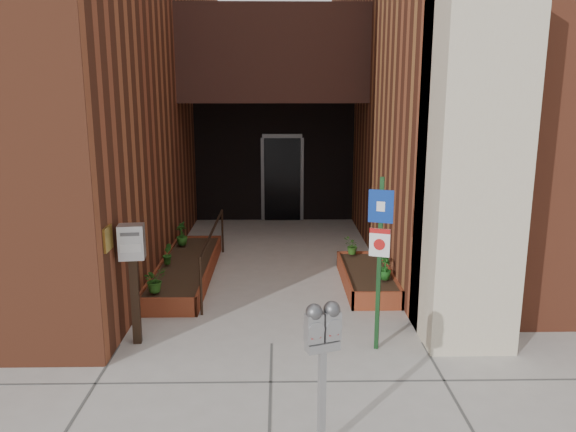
{
  "coord_description": "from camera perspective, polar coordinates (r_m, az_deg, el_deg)",
  "views": [
    {
      "loc": [
        0.1,
        -6.85,
        3.27
      ],
      "look_at": [
        0.25,
        1.8,
        1.32
      ],
      "focal_mm": 35.0,
      "sensor_mm": 36.0,
      "label": 1
    }
  ],
  "objects": [
    {
      "name": "handrail",
      "position": [
        9.9,
        -7.64,
        -2.21
      ],
      "size": [
        0.04,
        3.34,
        0.9
      ],
      "color": "black",
      "rests_on": "ground"
    },
    {
      "name": "shrub_left_c",
      "position": [
        11.18,
        -10.73,
        -1.91
      ],
      "size": [
        0.29,
        0.29,
        0.39
      ],
      "primitive_type": "imported",
      "rotation": [
        0.0,
        0.0,
        3.58
      ],
      "color": "#235A19",
      "rests_on": "planter_left"
    },
    {
      "name": "shrub_right_b",
      "position": [
        9.43,
        9.79,
        -4.82
      ],
      "size": [
        0.25,
        0.25,
        0.33
      ],
      "primitive_type": "imported",
      "rotation": [
        0.0,
        0.0,
        2.46
      ],
      "color": "#19591C",
      "rests_on": "planter_right"
    },
    {
      "name": "planter_left",
      "position": [
        10.19,
        -10.31,
        -5.47
      ],
      "size": [
        0.9,
        3.6,
        0.3
      ],
      "color": "maroon",
      "rests_on": "ground"
    },
    {
      "name": "shrub_right_c",
      "position": [
        10.43,
        6.52,
        -3.04
      ],
      "size": [
        0.4,
        0.4,
        0.32
      ],
      "primitive_type": "imported",
      "rotation": [
        0.0,
        0.0,
        3.93
      ],
      "color": "#2A5919",
      "rests_on": "planter_right"
    },
    {
      "name": "parking_meter",
      "position": [
        5.09,
        3.54,
        -12.24
      ],
      "size": [
        0.34,
        0.22,
        1.46
      ],
      "color": "#949496",
      "rests_on": "ground"
    },
    {
      "name": "sign_post",
      "position": [
        7.06,
        9.3,
        -3.04
      ],
      "size": [
        0.29,
        0.12,
        2.24
      ],
      "color": "#143818",
      "rests_on": "ground"
    },
    {
      "name": "payment_dropbox",
      "position": [
        7.48,
        -15.5,
        -4.2
      ],
      "size": [
        0.34,
        0.28,
        1.61
      ],
      "color": "black",
      "rests_on": "ground"
    },
    {
      "name": "shrub_left_b",
      "position": [
        10.03,
        -12.19,
        -3.79
      ],
      "size": [
        0.22,
        0.22,
        0.35
      ],
      "primitive_type": "imported",
      "rotation": [
        0.0,
        0.0,
        1.73
      ],
      "color": "#215919",
      "rests_on": "planter_left"
    },
    {
      "name": "shrub_right_a",
      "position": [
        9.15,
        9.85,
        -5.28
      ],
      "size": [
        0.28,
        0.28,
        0.36
      ],
      "primitive_type": "imported",
      "rotation": [
        0.0,
        0.0,
        1.0
      ],
      "color": "#1A5819",
      "rests_on": "planter_right"
    },
    {
      "name": "architecture",
      "position": [
        13.85,
        -2.29,
        19.77
      ],
      "size": [
        20.0,
        14.6,
        10.0
      ],
      "color": "brown",
      "rests_on": "ground"
    },
    {
      "name": "shrub_left_a",
      "position": [
        8.71,
        -13.39,
        -6.31
      ],
      "size": [
        0.48,
        0.48,
        0.38
      ],
      "primitive_type": "imported",
      "rotation": [
        0.0,
        0.0,
        0.86
      ],
      "color": "#285E1B",
      "rests_on": "planter_left"
    },
    {
      "name": "planter_right",
      "position": [
        9.7,
        8.01,
        -6.33
      ],
      "size": [
        0.8,
        2.2,
        0.3
      ],
      "color": "maroon",
      "rests_on": "ground"
    },
    {
      "name": "ground",
      "position": [
        7.59,
        -1.69,
        -12.85
      ],
      "size": [
        80.0,
        80.0,
        0.0
      ],
      "primitive_type": "plane",
      "color": "#9E9991",
      "rests_on": "ground"
    },
    {
      "name": "shrub_left_d",
      "position": [
        11.43,
        -10.78,
        -1.56
      ],
      "size": [
        0.29,
        0.29,
        0.4
      ],
      "primitive_type": "imported",
      "rotation": [
        0.0,
        0.0,
        5.31
      ],
      "color": "#195518",
      "rests_on": "planter_left"
    }
  ]
}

